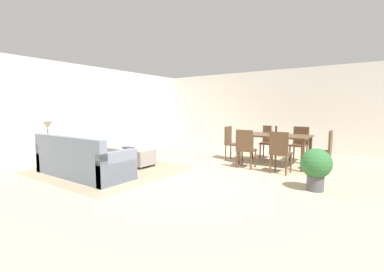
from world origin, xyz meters
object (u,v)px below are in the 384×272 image
(table_lamp, at_px, (47,126))
(dining_chair_far_left, at_px, (269,140))
(dining_chair_head_east, at_px, (325,148))
(dining_chair_near_left, at_px, (245,147))
(potted_plant, at_px, (316,166))
(dining_chair_near_right, at_px, (280,150))
(vase_centerpiece, at_px, (273,130))
(book_on_ottoman, at_px, (128,148))
(dining_chair_head_west, at_px, (231,141))
(couch, at_px, (82,162))
(ottoman_table, at_px, (132,156))
(dining_chair_far_right, at_px, (300,142))
(side_table, at_px, (49,148))
(dining_table, at_px, (275,138))

(table_lamp, relative_size, dining_chair_far_left, 0.57)
(dining_chair_far_left, xyz_separation_m, dining_chair_head_east, (1.57, -0.81, 0.00))
(dining_chair_near_left, xyz_separation_m, potted_plant, (1.68, -0.89, -0.09))
(dining_chair_near_right, bearing_deg, potted_plant, -44.09)
(potted_plant, bearing_deg, dining_chair_near_right, 135.91)
(vase_centerpiece, bearing_deg, potted_plant, -53.11)
(dining_chair_near_right, distance_m, dining_chair_head_east, 1.16)
(table_lamp, relative_size, book_on_ottoman, 2.02)
(dining_chair_head_west, bearing_deg, table_lamp, -133.64)
(couch, distance_m, ottoman_table, 1.33)
(dining_chair_near_left, xyz_separation_m, book_on_ottoman, (-2.57, -1.30, -0.09))
(couch, distance_m, potted_plant, 4.54)
(dining_chair_head_east, distance_m, book_on_ottoman, 4.66)
(ottoman_table, distance_m, dining_chair_far_left, 3.83)
(couch, distance_m, book_on_ottoman, 1.32)
(dining_chair_near_left, bearing_deg, dining_chair_head_east, 27.62)
(dining_chair_far_right, height_order, dining_chair_head_east, same)
(dining_chair_near_left, relative_size, dining_chair_head_east, 1.00)
(ottoman_table, height_order, dining_chair_head_east, dining_chair_head_east)
(dining_chair_far_right, bearing_deg, ottoman_table, -137.97)
(side_table, height_order, dining_table, dining_table)
(vase_centerpiece, bearing_deg, dining_table, -37.14)
(couch, xyz_separation_m, dining_chair_far_right, (3.35, 4.31, 0.22))
(side_table, relative_size, dining_chair_far_left, 0.64)
(dining_chair_far_left, height_order, dining_chair_far_right, same)
(dining_chair_head_east, bearing_deg, book_on_ottoman, -152.86)
(vase_centerpiece, bearing_deg, dining_chair_near_left, -112.73)
(table_lamp, bearing_deg, dining_chair_head_west, 46.36)
(dining_chair_near_left, bearing_deg, table_lamp, -147.29)
(ottoman_table, relative_size, dining_table, 0.72)
(dining_chair_near_right, height_order, potted_plant, dining_chair_near_right)
(ottoman_table, distance_m, dining_chair_near_left, 2.80)
(dining_chair_near_left, bearing_deg, dining_chair_far_right, 63.96)
(dining_chair_head_east, height_order, book_on_ottoman, dining_chair_head_east)
(table_lamp, bearing_deg, couch, -2.33)
(table_lamp, relative_size, potted_plant, 0.72)
(dining_chair_head_west, bearing_deg, book_on_ottoman, -130.50)
(dining_table, bearing_deg, dining_chair_far_right, 65.15)
(book_on_ottoman, bearing_deg, dining_chair_far_right, 41.43)
(dining_chair_far_left, height_order, book_on_ottoman, dining_chair_far_left)
(couch, bearing_deg, dining_chair_far_right, 52.11)
(dining_chair_near_right, bearing_deg, dining_chair_far_left, 115.59)
(ottoman_table, xyz_separation_m, side_table, (-1.50, -1.27, 0.22))
(side_table, xyz_separation_m, dining_chair_head_east, (5.54, 3.37, 0.06))
(dining_chair_near_left, xyz_separation_m, dining_chair_far_right, (0.83, 1.70, 0.00))
(dining_chair_near_left, xyz_separation_m, dining_chair_near_right, (0.82, -0.05, 0.00))
(table_lamp, bearing_deg, book_on_ottoman, 41.73)
(dining_table, distance_m, dining_chair_near_right, 0.97)
(couch, xyz_separation_m, table_lamp, (-1.45, 0.06, 0.70))
(couch, relative_size, table_lamp, 4.37)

